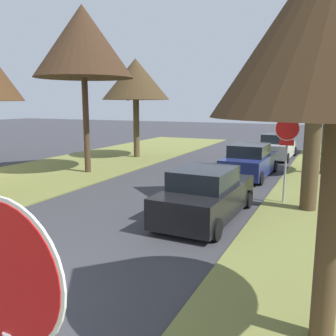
{
  "coord_description": "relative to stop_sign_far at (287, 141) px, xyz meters",
  "views": [
    {
      "loc": [
        5.72,
        -3.22,
        3.46
      ],
      "look_at": [
        0.5,
        8.02,
        1.22
      ],
      "focal_mm": 38.41,
      "sensor_mm": 36.0,
      "label": 1
    }
  ],
  "objects": [
    {
      "name": "parked_sedan_navy",
      "position": [
        -2.12,
        4.22,
        -1.47
      ],
      "size": [
        2.04,
        4.45,
        1.57
      ],
      "color": "navy",
      "rests_on": "ground"
    },
    {
      "name": "parked_sedan_silver",
      "position": [
        -1.81,
        10.73,
        -1.47
      ],
      "size": [
        2.04,
        4.45,
        1.57
      ],
      "color": "#BCBCC1",
      "rests_on": "ground"
    },
    {
      "name": "street_tree_right_mid_a",
      "position": [
        0.84,
        -0.54,
        4.18
      ],
      "size": [
        3.67,
        3.67,
        8.28
      ],
      "color": "#4E3C25",
      "rests_on": "grass_verge_right"
    },
    {
      "name": "street_tree_left_far",
      "position": [
        -10.08,
        7.3,
        2.71
      ],
      "size": [
        4.24,
        4.24,
        6.16
      ],
      "color": "brown",
      "rests_on": "grass_verge_left"
    },
    {
      "name": "street_tree_left_mid_b",
      "position": [
        -9.71,
        1.72,
        4.13
      ],
      "size": [
        4.76,
        4.76,
        7.99
      ],
      "color": "#4A3523",
      "rests_on": "grass_verge_left"
    },
    {
      "name": "parked_sedan_black",
      "position": [
        -1.93,
        -2.7,
        -1.47
      ],
      "size": [
        2.04,
        4.45,
        1.57
      ],
      "color": "black",
      "rests_on": "ground"
    },
    {
      "name": "stop_sign_far",
      "position": [
        0.0,
        0.0,
        0.0
      ],
      "size": [
        0.81,
        0.27,
        2.97
      ],
      "color": "#9EA0A5",
      "rests_on": "grass_verge_right"
    },
    {
      "name": "street_tree_right_far",
      "position": [
        0.92,
        13.92,
        3.47
      ],
      "size": [
        4.39,
        4.39,
        7.28
      ],
      "color": "#463B28",
      "rests_on": "grass_verge_right"
    },
    {
      "name": "street_tree_right_mid_b",
      "position": [
        1.09,
        6.24,
        4.0
      ],
      "size": [
        4.34,
        4.34,
        8.17
      ],
      "color": "#474127",
      "rests_on": "grass_verge_right"
    }
  ]
}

